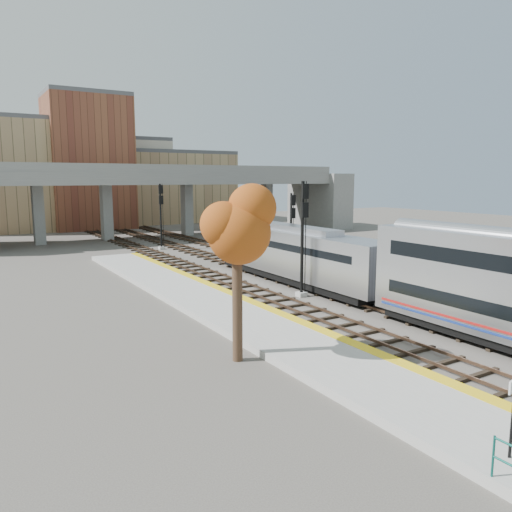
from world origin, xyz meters
TOP-DOWN VIEW (x-y plane):
  - ground at (0.00, 0.00)m, footprint 160.00×160.00m
  - platform at (-7.25, 0.00)m, footprint 4.50×60.00m
  - yellow_strip at (-5.35, 0.00)m, footprint 0.70×60.00m
  - tracks at (0.93, 12.50)m, footprint 10.70×95.00m
  - overpass at (4.92, 45.00)m, footprint 54.00×12.00m
  - buildings_far at (1.26, 66.57)m, footprint 43.00×21.00m
  - parking_lot at (14.00, 28.00)m, footprint 14.00×18.00m
  - locomotive at (1.00, 11.29)m, footprint 3.02×19.05m
  - signal_mast_near at (-1.10, 7.31)m, footprint 0.60×0.64m
  - signal_mast_mid at (3.00, 14.41)m, footprint 0.60×0.64m
  - signal_mast_far at (-1.10, 33.41)m, footprint 0.60×0.64m
  - tree at (-10.50, -0.76)m, footprint 3.60×3.60m
  - car_a at (11.28, 25.63)m, footprint 2.04×3.41m
  - car_b at (13.05, 26.58)m, footprint 1.63×3.56m
  - car_c at (18.21, 32.33)m, footprint 2.89×4.91m

SIDE VIEW (x-z plane):
  - ground at x=0.00m, z-range 0.00..0.00m
  - parking_lot at x=14.00m, z-range 0.00..0.04m
  - tracks at x=0.93m, z-range -0.05..0.20m
  - platform at x=-7.25m, z-range 0.00..0.35m
  - yellow_strip at x=-5.35m, z-range 0.35..0.36m
  - car_a at x=11.28m, z-range 0.04..1.13m
  - car_b at x=13.05m, z-range 0.04..1.17m
  - car_c at x=18.21m, z-range 0.04..1.37m
  - locomotive at x=1.00m, z-range 0.23..4.33m
  - signal_mast_mid at x=3.00m, z-range -0.11..6.50m
  - signal_mast_far at x=-1.10m, z-range 0.00..7.22m
  - signal_mast_near at x=-1.10m, z-range 0.07..7.70m
  - tree at x=-10.50m, z-range 1.88..9.68m
  - overpass at x=4.92m, z-range 1.06..10.56m
  - buildings_far at x=1.26m, z-range -2.42..18.18m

